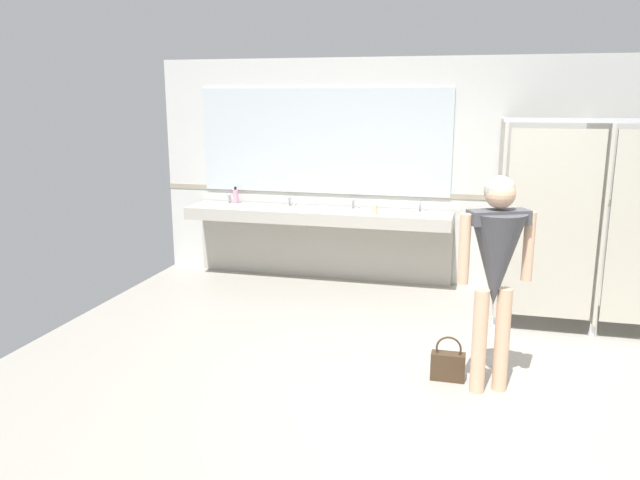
{
  "coord_description": "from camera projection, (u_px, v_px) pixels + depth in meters",
  "views": [
    {
      "loc": [
        0.04,
        -4.3,
        2.17
      ],
      "look_at": [
        -1.26,
        0.75,
        0.97
      ],
      "focal_mm": 35.17,
      "sensor_mm": 36.0,
      "label": 1
    }
  ],
  "objects": [
    {
      "name": "wall_back_tile_band",
      "position": [
        475.0,
        197.0,
        7.11
      ],
      "size": [
        7.62,
        0.01,
        0.06
      ],
      "primitive_type": "cube",
      "color": "#9E937F",
      "rests_on": "wall_back"
    },
    {
      "name": "person_standing",
      "position": [
        496.0,
        259.0,
        4.5
      ],
      "size": [
        0.53,
        0.53,
        1.63
      ],
      "color": "#DBAD89",
      "rests_on": "ground_plane"
    },
    {
      "name": "ground_plane",
      "position": [
        461.0,
        408.0,
        4.57
      ],
      "size": [
        7.62,
        6.52,
        0.1
      ],
      "primitive_type": "cube",
      "color": "#9E998E"
    },
    {
      "name": "vanity_counter",
      "position": [
        319.0,
        228.0,
        7.43
      ],
      "size": [
        3.12,
        0.57,
        0.99
      ],
      "color": "#B2ADA3",
      "rests_on": "ground_plane"
    },
    {
      "name": "mirror_panel",
      "position": [
        323.0,
        141.0,
        7.4
      ],
      "size": [
        3.02,
        0.02,
        1.23
      ],
      "primitive_type": "cube",
      "color": "silver",
      "rests_on": "wall_back"
    },
    {
      "name": "soap_dispenser",
      "position": [
        236.0,
        196.0,
        7.7
      ],
      "size": [
        0.07,
        0.07,
        0.21
      ],
      "color": "#D899B2",
      "rests_on": "vanity_counter"
    },
    {
      "name": "handbag",
      "position": [
        448.0,
        365.0,
        4.89
      ],
      "size": [
        0.26,
        0.11,
        0.36
      ],
      "color": "#3F2D1E",
      "rests_on": "ground_plane"
    },
    {
      "name": "wall_back",
      "position": [
        477.0,
        174.0,
        7.11
      ],
      "size": [
        7.62,
        0.12,
        2.6
      ],
      "primitive_type": "cube",
      "color": "silver",
      "rests_on": "ground_plane"
    },
    {
      "name": "paper_cup",
      "position": [
        374.0,
        209.0,
        6.99
      ],
      "size": [
        0.07,
        0.07,
        0.11
      ],
      "primitive_type": "cylinder",
      "color": "beige",
      "rests_on": "vanity_counter"
    },
    {
      "name": "floor_drain_cover",
      "position": [
        338.0,
        395.0,
        4.65
      ],
      "size": [
        0.14,
        0.14,
        0.01
      ],
      "primitive_type": "cylinder",
      "color": "#B7BABF",
      "rests_on": "ground_plane"
    }
  ]
}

